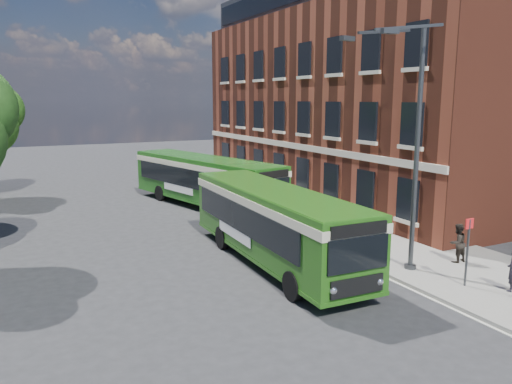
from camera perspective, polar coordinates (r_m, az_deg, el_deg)
ground at (r=18.73m, az=0.99°, el=-9.69°), size 120.00×120.00×0.00m
pavement at (r=28.74m, az=5.99°, el=-2.37°), size 6.00×48.00×0.15m
kerb_line at (r=27.27m, az=0.57°, el=-3.17°), size 0.12×48.00×0.01m
brick_office at (r=35.36m, az=12.42°, el=11.12°), size 12.10×26.00×14.20m
street_lamp at (r=18.85m, az=17.15°, el=4.95°), size 2.96×2.38×9.00m
bus_stop_sign at (r=18.52m, az=23.03°, el=-5.88°), size 0.35×0.08×2.52m
bus_front at (r=19.76m, az=2.06°, el=-3.05°), size 2.89×11.22×3.02m
bus_rear at (r=30.37m, az=-5.87°, el=1.71°), size 5.47×12.66×3.02m
pedestrian_b at (r=21.20m, az=22.03°, el=-5.42°), size 0.76×0.60×1.55m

